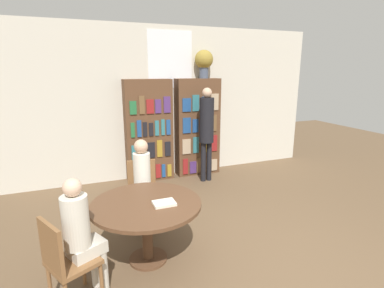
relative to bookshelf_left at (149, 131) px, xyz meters
The scene contains 12 objects.
ground_plane 3.73m from the bookshelf_left, 81.76° to the right, with size 16.00×16.00×0.00m, color brown.
wall_back 0.75m from the bookshelf_left, 20.66° to the left, with size 6.40×0.07×3.00m.
bookshelf_left is the anchor object (origin of this frame).
bookshelf_right 1.03m from the bookshelf_left, ahead, with size 0.91×0.34×1.99m.
flower_vase 1.77m from the bookshelf_left, ahead, with size 0.37×0.37×0.55m.
reading_table 2.73m from the bookshelf_left, 104.43° to the right, with size 1.24×1.24×0.73m.
chair_near_camera 3.44m from the bookshelf_left, 116.65° to the right, with size 0.54×0.54×0.90m.
chair_left_side 1.82m from the bookshelf_left, 107.19° to the right, with size 0.46×0.46×0.90m.
seated_reader_left 1.95m from the bookshelf_left, 106.44° to the right, with size 0.28×0.37×1.26m.
seated_reader_right 3.27m from the bookshelf_left, 114.70° to the right, with size 0.39×0.36×1.24m.
librarian_standing 1.14m from the bookshelf_left, 26.29° to the right, with size 0.27×0.54×1.83m.
open_book_on_table 2.79m from the bookshelf_left, 100.34° to the right, with size 0.24×0.18×0.03m.
Camera 1 is at (-1.84, -2.10, 2.16)m, focal length 28.00 mm.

